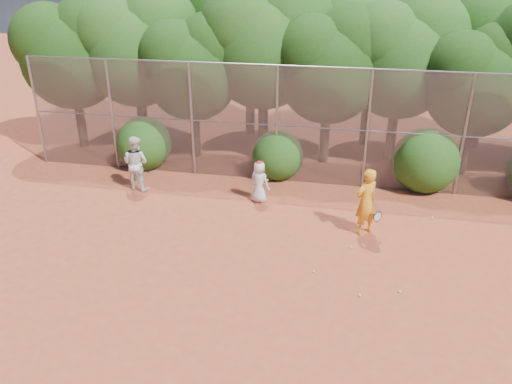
# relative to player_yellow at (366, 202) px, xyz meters

# --- Properties ---
(ground) EXTENTS (80.00, 80.00, 0.00)m
(ground) POSITION_rel_player_yellow_xyz_m (-2.06, -2.74, -0.98)
(ground) COLOR #963B22
(ground) RESTS_ON ground
(fence_back) EXTENTS (20.05, 0.09, 4.03)m
(fence_back) POSITION_rel_player_yellow_xyz_m (-2.18, 3.26, 1.08)
(fence_back) COLOR gray
(fence_back) RESTS_ON ground
(tree_0) EXTENTS (4.38, 3.81, 6.00)m
(tree_0) POSITION_rel_player_yellow_xyz_m (-11.50, 5.30, 2.96)
(tree_0) COLOR black
(tree_0) RESTS_ON ground
(tree_1) EXTENTS (4.64, 4.03, 6.35)m
(tree_1) POSITION_rel_player_yellow_xyz_m (-9.00, 5.80, 3.19)
(tree_1) COLOR black
(tree_1) RESTS_ON ground
(tree_2) EXTENTS (3.99, 3.47, 5.47)m
(tree_2) POSITION_rel_player_yellow_xyz_m (-6.51, 5.10, 2.61)
(tree_2) COLOR black
(tree_2) RESTS_ON ground
(tree_3) EXTENTS (4.89, 4.26, 6.70)m
(tree_3) POSITION_rel_player_yellow_xyz_m (-4.00, 6.11, 3.42)
(tree_3) COLOR black
(tree_3) RESTS_ON ground
(tree_4) EXTENTS (4.19, 3.64, 5.73)m
(tree_4) POSITION_rel_player_yellow_xyz_m (-1.51, 5.50, 2.78)
(tree_4) COLOR black
(tree_4) RESTS_ON ground
(tree_5) EXTENTS (4.51, 3.92, 6.17)m
(tree_5) POSITION_rel_player_yellow_xyz_m (1.00, 6.30, 3.07)
(tree_5) COLOR black
(tree_5) RESTS_ON ground
(tree_6) EXTENTS (3.86, 3.36, 5.29)m
(tree_6) POSITION_rel_player_yellow_xyz_m (3.49, 5.30, 2.49)
(tree_6) COLOR black
(tree_6) RESTS_ON ground
(tree_9) EXTENTS (4.83, 4.20, 6.62)m
(tree_9) POSITION_rel_player_yellow_xyz_m (-10.00, 8.10, 3.36)
(tree_9) COLOR black
(tree_9) RESTS_ON ground
(tree_10) EXTENTS (5.15, 4.48, 7.06)m
(tree_10) POSITION_rel_player_yellow_xyz_m (-4.99, 8.31, 3.65)
(tree_10) COLOR black
(tree_10) RESTS_ON ground
(tree_11) EXTENTS (4.64, 4.03, 6.35)m
(tree_11) POSITION_rel_player_yellow_xyz_m (0.00, 7.90, 3.19)
(tree_11) COLOR black
(tree_11) RESTS_ON ground
(tree_12) EXTENTS (5.02, 4.37, 6.88)m
(tree_12) POSITION_rel_player_yellow_xyz_m (4.51, 8.51, 3.54)
(tree_12) COLOR black
(tree_12) RESTS_ON ground
(bush_0) EXTENTS (2.00, 2.00, 2.00)m
(bush_0) POSITION_rel_player_yellow_xyz_m (-8.06, 3.56, 0.02)
(bush_0) COLOR #1B4411
(bush_0) RESTS_ON ground
(bush_1) EXTENTS (1.80, 1.80, 1.80)m
(bush_1) POSITION_rel_player_yellow_xyz_m (-3.06, 3.56, -0.08)
(bush_1) COLOR #1B4411
(bush_1) RESTS_ON ground
(bush_2) EXTENTS (2.20, 2.20, 2.20)m
(bush_2) POSITION_rel_player_yellow_xyz_m (1.94, 3.56, 0.12)
(bush_2) COLOR #1B4411
(bush_2) RESTS_ON ground
(player_yellow) EXTENTS (0.90, 0.83, 1.95)m
(player_yellow) POSITION_rel_player_yellow_xyz_m (0.00, 0.00, 0.00)
(player_yellow) COLOR orange
(player_yellow) RESTS_ON ground
(player_teen) EXTENTS (0.78, 0.64, 1.39)m
(player_teen) POSITION_rel_player_yellow_xyz_m (-3.30, 1.44, -0.28)
(player_teen) COLOR silver
(player_teen) RESTS_ON ground
(player_white) EXTENTS (1.02, 0.87, 1.86)m
(player_white) POSITION_rel_player_yellow_xyz_m (-7.52, 1.59, -0.05)
(player_white) COLOR silver
(player_white) RESTS_ON ground
(ball_0) EXTENTS (0.07, 0.07, 0.07)m
(ball_0) POSITION_rel_player_yellow_xyz_m (-0.31, -0.95, -0.94)
(ball_0) COLOR #BCE329
(ball_0) RESTS_ON ground
(ball_1) EXTENTS (0.07, 0.07, 0.07)m
(ball_1) POSITION_rel_player_yellow_xyz_m (-0.04, -3.07, -0.94)
(ball_1) COLOR #BCE329
(ball_1) RESTS_ON ground
(ball_2) EXTENTS (0.07, 0.07, 0.07)m
(ball_2) POSITION_rel_player_yellow_xyz_m (0.87, -2.74, -0.94)
(ball_2) COLOR #BCE329
(ball_2) RESTS_ON ground
(ball_3) EXTENTS (0.07, 0.07, 0.07)m
(ball_3) POSITION_rel_player_yellow_xyz_m (-1.18, -2.30, -0.94)
(ball_3) COLOR #BCE329
(ball_3) RESTS_ON ground
(ball_4) EXTENTS (0.07, 0.07, 0.07)m
(ball_4) POSITION_rel_player_yellow_xyz_m (2.04, 1.28, -0.94)
(ball_4) COLOR #BCE329
(ball_4) RESTS_ON ground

